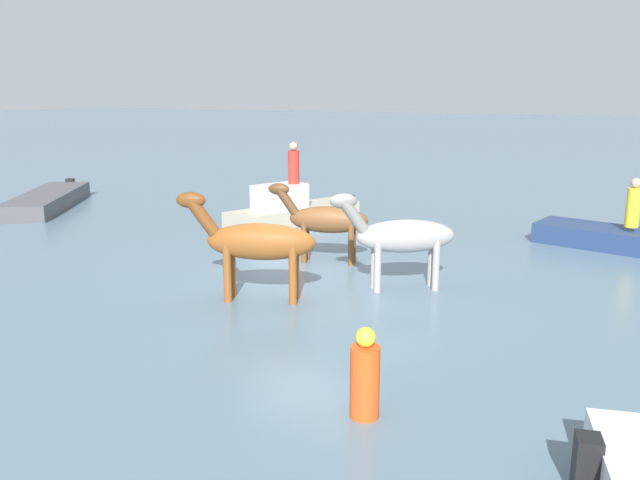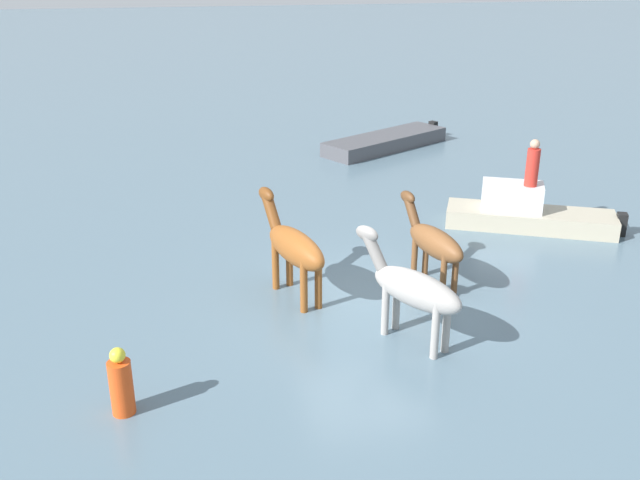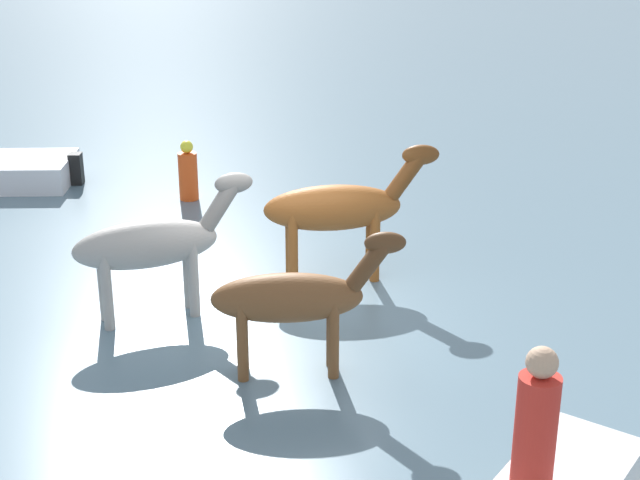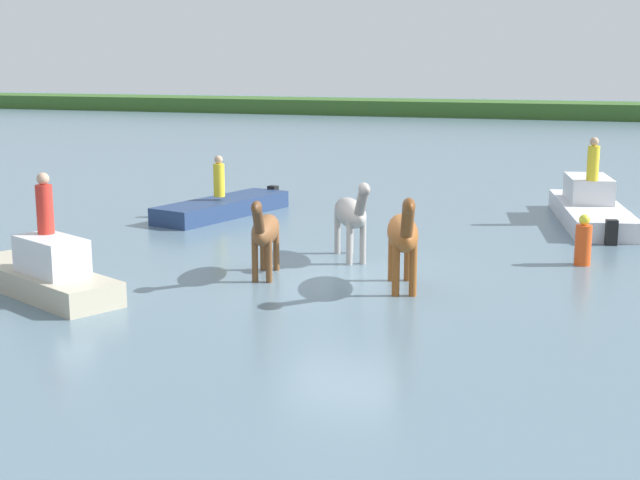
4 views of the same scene
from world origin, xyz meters
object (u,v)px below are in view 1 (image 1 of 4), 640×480
person_boatman_standing (294,165)px  person_watcher_seated (633,205)px  boat_motor_center (639,245)px  horse_gray_outer (256,242)px  boat_dinghy_port (48,202)px  horse_dun_straggler (401,237)px  buoy_channel_marker (365,377)px  horse_mid_herd (325,220)px  boat_skiff_near (291,212)px

person_boatman_standing → person_watcher_seated: bearing=93.0°
boat_motor_center → horse_gray_outer: bearing=61.1°
boat_motor_center → boat_dinghy_port: boat_dinghy_port is taller
horse_dun_straggler → buoy_channel_marker: bearing=71.8°
boat_motor_center → person_boatman_standing: size_ratio=4.22×
horse_dun_straggler → person_boatman_standing: person_boatman_standing is taller
boat_dinghy_port → horse_mid_herd: bearing=48.3°
boat_skiff_near → boat_motor_center: size_ratio=0.86×
horse_dun_straggler → person_boatman_standing: 6.72m
boat_dinghy_port → person_watcher_seated: size_ratio=4.33×
horse_gray_outer → boat_motor_center: (-6.95, 6.63, -0.94)m
horse_mid_herd → boat_skiff_near: size_ratio=0.53×
person_boatman_standing → person_watcher_seated: 8.91m
boat_skiff_near → buoy_channel_marker: boat_skiff_near is taller
horse_mid_herd → boat_dinghy_port: horse_mid_herd is taller
boat_skiff_near → boat_dinghy_port: boat_skiff_near is taller
horse_mid_herd → boat_motor_center: (-3.99, 6.55, -0.81)m
horse_gray_outer → boat_skiff_near: size_ratio=0.60×
horse_dun_straggler → horse_mid_herd: 2.48m
person_watcher_seated → horse_mid_herd: bearing=-57.7°
horse_dun_straggler → boat_dinghy_port: horse_dun_straggler is taller
horse_gray_outer → person_watcher_seated: (-6.96, 6.42, 0.03)m
person_watcher_seated → person_boatman_standing: bearing=-87.0°
boat_motor_center → boat_dinghy_port: bearing=19.7°
horse_mid_herd → horse_gray_outer: size_ratio=0.89×
person_boatman_standing → person_watcher_seated: person_boatman_standing is taller
horse_mid_herd → horse_dun_straggler: bearing=137.1°
boat_dinghy_port → buoy_channel_marker: 16.84m
horse_dun_straggler → buoy_channel_marker: size_ratio=2.03×
horse_dun_straggler → person_boatman_standing: (-4.76, -4.70, 0.67)m
horse_dun_straggler → boat_skiff_near: horse_dun_straggler is taller
boat_motor_center → person_watcher_seated: (-0.01, -0.21, 0.97)m
horse_dun_straggler → buoy_channel_marker: (5.04, 1.12, -0.55)m
person_boatman_standing → buoy_channel_marker: person_boatman_standing is taller
boat_motor_center → buoy_channel_marker: bearing=87.1°
person_watcher_seated → boat_motor_center: bearing=86.2°
horse_mid_herd → person_boatman_standing: bearing=-67.7°
horse_mid_herd → boat_dinghy_port: (-2.47, -11.11, -0.81)m
boat_skiff_near → horse_gray_outer: bearing=47.1°
boat_skiff_near → person_boatman_standing: (0.07, 0.12, 1.42)m
horse_gray_outer → person_boatman_standing: person_boatman_standing is taller
buoy_channel_marker → boat_motor_center: bearing=162.3°
horse_dun_straggler → person_boatman_standing: bearing=-76.1°
boat_motor_center → buoy_channel_marker: buoy_channel_marker is taller
buoy_channel_marker → horse_mid_herd: bearing=-152.3°
horse_dun_straggler → horse_gray_outer: size_ratio=0.90×
horse_dun_straggler → buoy_channel_marker: 5.19m
buoy_channel_marker → person_boatman_standing: bearing=-149.3°
boat_skiff_near → person_boatman_standing: person_boatman_standing is taller
person_watcher_seated → buoy_channel_marker: bearing=-16.6°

